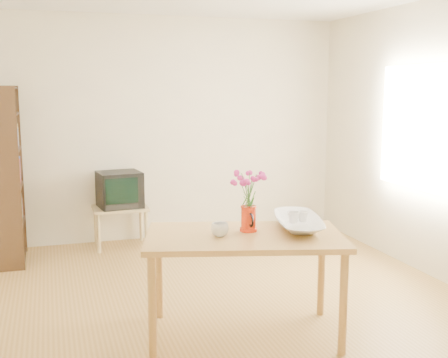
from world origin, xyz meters
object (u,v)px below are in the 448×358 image
object	(u,v)px
pitcher	(248,220)
table	(245,246)
mug	(220,230)
bowl	(299,197)
television	(119,189)

from	to	relation	value
pitcher	table	bearing A→B (deg)	-120.20
mug	bowl	size ratio (longest dim) A/B	0.25
mug	bowl	bearing A→B (deg)	-173.09
pitcher	television	bearing A→B (deg)	108.59
mug	pitcher	bearing A→B (deg)	-160.28
table	bowl	world-z (taller)	bowl
table	bowl	distance (m)	0.55
mug	television	world-z (taller)	television
pitcher	mug	world-z (taller)	pitcher
mug	bowl	distance (m)	0.66
table	mug	size ratio (longest dim) A/B	12.61
pitcher	television	distance (m)	2.60
mug	table	bearing A→B (deg)	-179.53
pitcher	bowl	xyz separation A→B (m)	(0.39, -0.02, 0.15)
television	pitcher	bearing A→B (deg)	-83.20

